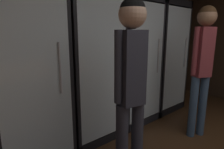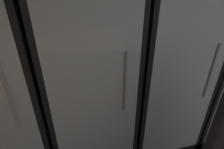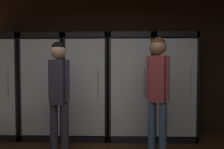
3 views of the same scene
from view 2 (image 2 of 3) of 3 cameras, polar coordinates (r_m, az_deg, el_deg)
The scene contains 4 objects.
wall_back at distance 2.16m, azimuth 24.22°, elevation 18.02°, with size 6.00×0.06×2.80m, color #382619.
cooler_left at distance 1.54m, azimuth -8.00°, elevation -0.91°, with size 0.75×0.69×1.91m.
cooler_center at distance 1.78m, azimuth 17.60°, elevation 1.75°, with size 0.75×0.69×1.91m.
cooler_right at distance 2.28m, azimuth 34.61°, elevation 3.62°, with size 0.75×0.69×1.91m.
Camera 2 is at (-1.31, 1.33, 1.63)m, focal length 25.34 mm.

